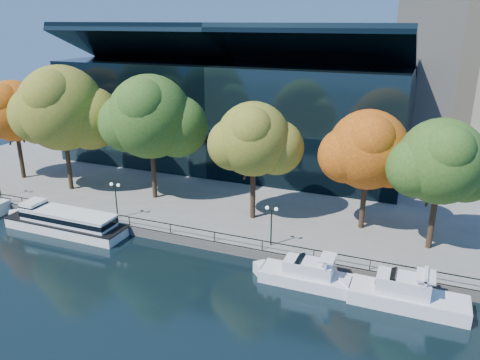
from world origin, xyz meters
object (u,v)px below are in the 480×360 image
at_px(tree_1, 63,110).
at_px(lamp_2, 271,217).
at_px(tree_4, 369,152).
at_px(cruiser_near, 309,275).
at_px(tree_2, 151,119).
at_px(cruiser_far, 402,294).
at_px(tree_5, 442,164).
at_px(tree_3, 255,141).
at_px(tour_boat, 62,220).
at_px(tree_0, 14,112).
at_px(lamp_1, 115,192).

height_order(tree_1, lamp_2, tree_1).
bearing_deg(tree_4, cruiser_near, -104.15).
distance_m(tree_4, lamp_2, 11.94).
distance_m(cruiser_near, tree_4, 14.48).
bearing_deg(lamp_2, cruiser_near, -39.94).
bearing_deg(lamp_2, tree_2, 158.19).
xyz_separation_m(cruiser_far, tree_1, (-41.31, 9.69, 10.20)).
xyz_separation_m(cruiser_far, tree_2, (-29.66, 11.14, 9.76)).
bearing_deg(cruiser_far, tree_1, 166.80).
height_order(tree_1, tree_5, tree_1).
bearing_deg(cruiser_far, tree_2, 159.40).
bearing_deg(tree_5, lamp_2, -160.23).
bearing_deg(tree_2, tree_1, -172.87).
bearing_deg(tree_2, tree_5, -3.06).
relative_size(cruiser_near, cruiser_far, 1.00).
height_order(tree_5, lamp_2, tree_5).
bearing_deg(tree_3, cruiser_near, -47.99).
bearing_deg(lamp_2, tree_3, 124.55).
bearing_deg(tour_boat, tree_0, 147.30).
bearing_deg(tree_4, tree_2, -178.74).
height_order(tree_2, tree_3, tree_2).
distance_m(tree_2, tree_5, 31.63).
xyz_separation_m(cruiser_far, tree_0, (-50.62, 10.84, 9.06)).
height_order(cruiser_far, tree_1, tree_1).
relative_size(tree_2, lamp_1, 3.71).
distance_m(tree_5, lamp_2, 16.26).
distance_m(tree_2, lamp_1, 9.72).
xyz_separation_m(cruiser_far, lamp_2, (-12.50, 4.28, 2.91)).
bearing_deg(tree_0, tree_1, -7.03).
bearing_deg(cruiser_far, cruiser_near, 178.14).
height_order(tour_boat, tree_4, tree_4).
bearing_deg(tree_1, tree_2, 7.13).
xyz_separation_m(tour_boat, cruiser_far, (35.09, -0.87, -0.18)).
bearing_deg(tree_5, tree_2, 176.94).
bearing_deg(tour_boat, lamp_1, 35.97).
bearing_deg(tree_0, lamp_1, -17.94).
height_order(cruiser_far, tree_4, tree_4).
distance_m(tree_0, tree_3, 34.30).
distance_m(tree_3, lamp_2, 8.89).
xyz_separation_m(tree_1, tree_5, (43.21, -0.23, -1.78)).
relative_size(tree_1, lamp_1, 3.90).
distance_m(cruiser_far, tree_4, 15.10).
bearing_deg(lamp_2, tree_1, 169.37).
height_order(tree_4, tree_5, tree_5).
bearing_deg(tree_2, tree_3, -5.55).
bearing_deg(tour_boat, lamp_2, 8.60).
relative_size(tree_3, lamp_1, 3.19).
xyz_separation_m(tour_boat, cruiser_near, (27.40, -0.61, -0.32)).
distance_m(tour_boat, tree_2, 15.07).
height_order(cruiser_far, tree_0, tree_0).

